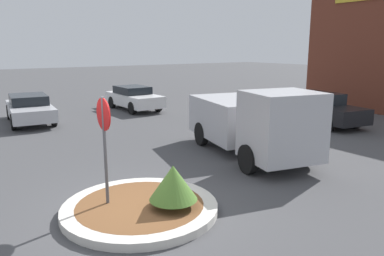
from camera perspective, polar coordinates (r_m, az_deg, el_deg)
name	(u,v)px	position (r m, az deg, el deg)	size (l,w,h in m)	color
ground_plane	(140,212)	(8.34, -7.87, -12.52)	(120.00, 120.00, 0.00)	#474749
traffic_island	(140,208)	(8.30, -7.89, -11.97)	(3.34, 3.34, 0.18)	beige
stop_sign	(104,134)	(7.98, -13.21, -0.85)	(0.68, 0.07, 2.48)	#4C4C51
island_shrub	(173,183)	(7.88, -2.88, -8.30)	(1.02, 1.02, 0.91)	brown
utility_truck	(250,122)	(12.15, 8.88, 0.98)	(5.75, 3.23, 2.28)	#B2B2B7
parked_sedan_black	(319,108)	(18.25, 18.79, 2.90)	(4.74, 2.54, 1.43)	black
parked_sedan_silver	(30,108)	(19.11, -23.51, 2.79)	(4.69, 2.26, 1.29)	#B7B7BC
parked_sedan_white	(134,98)	(21.41, -8.86, 4.60)	(4.20, 1.76, 1.32)	silver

